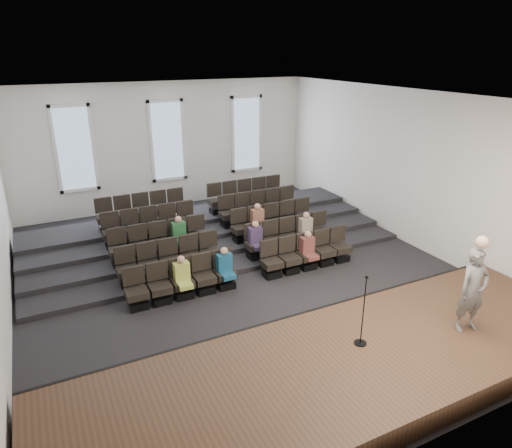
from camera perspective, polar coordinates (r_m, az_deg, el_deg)
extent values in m
plane|color=black|center=(13.47, -1.97, -6.13)|extent=(14.00, 14.00, 0.00)
cube|color=white|center=(12.03, -2.28, 15.60)|extent=(12.00, 14.00, 0.02)
cube|color=silver|center=(18.96, -11.03, 9.61)|extent=(12.00, 0.04, 5.00)
cube|color=silver|center=(7.26, 21.89, -10.92)|extent=(12.00, 0.04, 5.00)
cube|color=silver|center=(15.87, 18.24, 6.73)|extent=(0.04, 14.00, 5.00)
cube|color=#452B1D|center=(9.64, 11.30, -17.21)|extent=(11.80, 3.60, 0.50)
cube|color=black|center=(10.80, 5.54, -12.19)|extent=(11.80, 0.06, 0.52)
cube|color=black|center=(15.38, -5.57, -2.29)|extent=(11.80, 4.80, 0.15)
cube|color=black|center=(15.81, -6.27, -1.36)|extent=(11.80, 3.75, 0.30)
cube|color=black|center=(16.24, -6.93, -0.48)|extent=(11.80, 2.70, 0.45)
cube|color=black|center=(16.68, -7.55, 0.36)|extent=(11.80, 1.65, 0.60)
cube|color=black|center=(12.10, -14.53, -9.70)|extent=(0.47, 0.43, 0.20)
cube|color=black|center=(11.95, -14.67, -8.42)|extent=(0.55, 0.50, 0.19)
cube|color=black|center=(11.95, -15.07, -6.24)|extent=(0.55, 0.08, 0.50)
cube|color=black|center=(12.21, -11.76, -9.16)|extent=(0.47, 0.43, 0.20)
cube|color=black|center=(12.06, -11.87, -7.88)|extent=(0.55, 0.50, 0.19)
cube|color=black|center=(12.05, -12.28, -5.73)|extent=(0.55, 0.08, 0.50)
cube|color=black|center=(12.34, -9.05, -8.61)|extent=(0.47, 0.43, 0.20)
cube|color=black|center=(12.19, -9.13, -7.34)|extent=(0.55, 0.50, 0.19)
cube|color=black|center=(12.18, -9.55, -5.21)|extent=(0.55, 0.08, 0.50)
cube|color=black|center=(12.50, -6.41, -8.05)|extent=(0.47, 0.43, 0.20)
cube|color=black|center=(12.35, -6.47, -6.80)|extent=(0.55, 0.50, 0.19)
cube|color=black|center=(12.34, -6.88, -4.70)|extent=(0.55, 0.08, 0.50)
cube|color=black|center=(12.68, -3.85, -7.50)|extent=(0.47, 0.43, 0.20)
cube|color=black|center=(12.54, -3.88, -6.25)|extent=(0.55, 0.50, 0.19)
cube|color=black|center=(12.53, -4.30, -4.19)|extent=(0.55, 0.08, 0.50)
cube|color=black|center=(13.23, 1.99, -6.17)|extent=(0.47, 0.43, 0.20)
cube|color=black|center=(13.09, 2.00, -4.96)|extent=(0.55, 0.50, 0.19)
cube|color=black|center=(13.08, 1.59, -2.99)|extent=(0.55, 0.08, 0.50)
cube|color=black|center=(13.50, 4.24, -5.64)|extent=(0.47, 0.43, 0.20)
cube|color=black|center=(13.36, 4.28, -4.45)|extent=(0.55, 0.50, 0.19)
cube|color=black|center=(13.35, 3.87, -2.52)|extent=(0.55, 0.08, 0.50)
cube|color=black|center=(13.78, 6.40, -5.12)|extent=(0.47, 0.43, 0.20)
cube|color=black|center=(13.65, 6.46, -3.95)|extent=(0.55, 0.50, 0.19)
cube|color=black|center=(13.64, 6.05, -2.06)|extent=(0.55, 0.08, 0.50)
cube|color=black|center=(14.09, 8.47, -4.61)|extent=(0.47, 0.43, 0.20)
cube|color=black|center=(13.96, 8.54, -3.47)|extent=(0.55, 0.50, 0.19)
cube|color=black|center=(13.95, 8.14, -1.62)|extent=(0.55, 0.08, 0.50)
cube|color=black|center=(14.41, 10.44, -4.13)|extent=(0.47, 0.43, 0.20)
cube|color=black|center=(14.29, 10.53, -3.00)|extent=(0.55, 0.50, 0.19)
cube|color=black|center=(14.28, 10.14, -1.20)|extent=(0.55, 0.08, 0.50)
cube|color=black|center=(12.94, -15.62, -6.92)|extent=(0.47, 0.43, 0.20)
cube|color=black|center=(12.80, -15.76, -5.69)|extent=(0.55, 0.50, 0.19)
cube|color=black|center=(12.82, -16.13, -3.67)|extent=(0.55, 0.08, 0.50)
cube|color=black|center=(13.04, -13.04, -6.44)|extent=(0.47, 0.43, 0.20)
cube|color=black|center=(12.90, -13.15, -5.22)|extent=(0.55, 0.50, 0.19)
cube|color=black|center=(12.92, -13.52, -3.21)|extent=(0.55, 0.08, 0.50)
cube|color=black|center=(13.16, -10.50, -5.96)|extent=(0.47, 0.43, 0.20)
cube|color=black|center=(13.02, -10.59, -4.75)|extent=(0.55, 0.50, 0.19)
cube|color=black|center=(13.04, -10.97, -2.76)|extent=(0.55, 0.08, 0.50)
cube|color=black|center=(13.31, -8.01, -5.48)|extent=(0.47, 0.43, 0.20)
cube|color=black|center=(13.17, -8.08, -4.27)|extent=(0.55, 0.50, 0.19)
cube|color=black|center=(13.19, -8.47, -2.31)|extent=(0.55, 0.08, 0.50)
cube|color=black|center=(13.48, -5.60, -5.00)|extent=(0.47, 0.43, 0.20)
cube|color=black|center=(13.35, -5.64, -3.80)|extent=(0.55, 0.50, 0.19)
cube|color=black|center=(13.36, -6.03, -1.87)|extent=(0.55, 0.08, 0.50)
cube|color=black|center=(14.00, -0.04, -3.86)|extent=(0.47, 0.43, 0.20)
cube|color=black|center=(13.87, -0.04, -2.70)|extent=(0.55, 0.50, 0.19)
cube|color=black|center=(13.89, -0.43, -0.84)|extent=(0.55, 0.08, 0.50)
cube|color=black|center=(14.25, 2.12, -3.40)|extent=(0.47, 0.43, 0.20)
cube|color=black|center=(14.13, 2.14, -2.26)|extent=(0.55, 0.50, 0.19)
cube|color=black|center=(14.14, 1.76, -0.43)|extent=(0.55, 0.08, 0.50)
cube|color=black|center=(14.52, 4.21, -2.96)|extent=(0.47, 0.43, 0.20)
cube|color=black|center=(14.40, 4.24, -1.83)|extent=(0.55, 0.50, 0.19)
cube|color=black|center=(14.41, 3.86, -0.04)|extent=(0.55, 0.08, 0.50)
cube|color=black|center=(14.82, 6.22, -2.53)|extent=(0.47, 0.43, 0.20)
cube|color=black|center=(14.69, 6.26, -1.42)|extent=(0.55, 0.50, 0.19)
cube|color=black|center=(14.71, 5.89, 0.33)|extent=(0.55, 0.08, 0.50)
cube|color=black|center=(15.12, 8.14, -2.11)|extent=(0.47, 0.43, 0.20)
cube|color=black|center=(15.01, 8.20, -1.03)|extent=(0.55, 0.50, 0.19)
cube|color=black|center=(15.02, 7.83, 0.69)|extent=(0.55, 0.08, 0.50)
cube|color=black|center=(13.81, -16.57, -4.49)|extent=(0.47, 0.42, 0.20)
cube|color=black|center=(13.68, -16.70, -3.31)|extent=(0.55, 0.50, 0.19)
cube|color=black|center=(13.72, -17.04, -1.42)|extent=(0.55, 0.08, 0.50)
cube|color=black|center=(13.90, -14.15, -4.06)|extent=(0.47, 0.42, 0.20)
cube|color=black|center=(13.77, -14.26, -2.89)|extent=(0.55, 0.50, 0.19)
cube|color=black|center=(13.81, -14.61, -1.01)|extent=(0.55, 0.08, 0.50)
cube|color=black|center=(14.02, -11.76, -3.63)|extent=(0.47, 0.42, 0.20)
cube|color=black|center=(13.89, -11.86, -2.47)|extent=(0.55, 0.50, 0.19)
cube|color=black|center=(13.93, -12.21, -0.61)|extent=(0.55, 0.08, 0.50)
cube|color=black|center=(14.16, -9.42, -3.21)|extent=(0.47, 0.42, 0.20)
cube|color=black|center=(14.03, -9.50, -2.05)|extent=(0.55, 0.50, 0.19)
cube|color=black|center=(14.07, -9.85, -0.21)|extent=(0.55, 0.08, 0.50)
cube|color=black|center=(14.32, -7.13, -2.78)|extent=(0.47, 0.42, 0.20)
cube|color=black|center=(14.20, -7.19, -1.64)|extent=(0.55, 0.50, 0.19)
cube|color=black|center=(14.23, -7.55, 0.18)|extent=(0.55, 0.08, 0.50)
cube|color=black|center=(14.81, -1.85, -1.79)|extent=(0.47, 0.42, 0.20)
cube|color=black|center=(14.69, -1.86, -0.68)|extent=(0.55, 0.50, 0.19)
cube|color=black|center=(14.72, -2.22, 1.08)|extent=(0.55, 0.08, 0.50)
cube|color=black|center=(15.04, 0.23, -1.40)|extent=(0.47, 0.42, 0.20)
cube|color=black|center=(14.93, 0.23, -0.30)|extent=(0.55, 0.50, 0.19)
cube|color=black|center=(14.96, -0.12, 1.43)|extent=(0.55, 0.08, 0.50)
cube|color=black|center=(15.30, 2.24, -1.01)|extent=(0.47, 0.42, 0.20)
cube|color=black|center=(15.19, 2.26, 0.07)|extent=(0.55, 0.50, 0.19)
cube|color=black|center=(15.22, 1.90, 1.76)|extent=(0.55, 0.08, 0.50)
cube|color=black|center=(15.58, 4.18, -0.64)|extent=(0.47, 0.42, 0.20)
cube|color=black|center=(15.47, 4.21, 0.42)|extent=(0.55, 0.50, 0.19)
cube|color=black|center=(15.50, 3.86, 2.09)|extent=(0.55, 0.08, 0.50)
cube|color=black|center=(15.87, 6.05, -0.28)|extent=(0.47, 0.42, 0.20)
cube|color=black|center=(15.76, 6.09, 0.77)|extent=(0.55, 0.50, 0.19)
cube|color=black|center=(15.79, 5.75, 2.40)|extent=(0.55, 0.08, 0.50)
cube|color=black|center=(14.70, -17.40, -2.34)|extent=(0.47, 0.42, 0.20)
cube|color=black|center=(14.59, -17.53, -1.22)|extent=(0.55, 0.50, 0.19)
cube|color=black|center=(14.64, -17.84, 0.54)|extent=(0.55, 0.08, 0.50)
cube|color=black|center=(14.79, -15.12, -1.95)|extent=(0.47, 0.42, 0.20)
cube|color=black|center=(14.67, -15.23, -0.84)|extent=(0.55, 0.50, 0.19)
cube|color=black|center=(14.73, -15.55, 0.91)|extent=(0.55, 0.08, 0.50)
cube|color=black|center=(14.90, -12.87, -1.57)|extent=(0.47, 0.42, 0.20)
cube|color=black|center=(14.78, -12.97, -0.46)|extent=(0.55, 0.50, 0.19)
cube|color=black|center=(14.83, -13.30, 1.28)|extent=(0.55, 0.08, 0.50)
cube|color=black|center=(15.03, -10.66, -1.19)|extent=(0.47, 0.42, 0.20)
cube|color=black|center=(14.92, -10.74, -0.09)|extent=(0.55, 0.50, 0.19)
cube|color=black|center=(14.97, -11.07, 1.64)|extent=(0.55, 0.08, 0.50)
cube|color=black|center=(15.18, -8.49, -0.82)|extent=(0.47, 0.42, 0.20)
cube|color=black|center=(15.07, -8.56, 0.28)|extent=(0.55, 0.50, 0.19)
cube|color=black|center=(15.12, -8.89, 1.98)|extent=(0.55, 0.08, 0.50)
cube|color=black|center=(15.64, -3.46, 0.06)|extent=(0.47, 0.42, 0.20)
cube|color=black|center=(15.53, -3.48, 1.13)|extent=(0.55, 0.50, 0.19)
cube|color=black|center=(15.58, -3.82, 2.78)|extent=(0.55, 0.08, 0.50)
cube|color=black|center=(15.87, -1.46, 0.41)|extent=(0.47, 0.42, 0.20)
cube|color=black|center=(15.76, -1.47, 1.46)|extent=(0.55, 0.50, 0.19)
cube|color=black|center=(15.81, -1.81, 3.09)|extent=(0.55, 0.08, 0.50)
cube|color=black|center=(16.11, 0.47, 0.74)|extent=(0.47, 0.42, 0.20)
cube|color=black|center=(16.01, 0.47, 1.78)|extent=(0.55, 0.50, 0.19)
cube|color=black|center=(16.06, 0.14, 3.38)|extent=(0.55, 0.08, 0.50)
cube|color=black|center=(16.38, 2.34, 1.07)|extent=(0.47, 0.42, 0.20)
cube|color=black|center=(16.27, 2.36, 2.09)|extent=(0.55, 0.50, 0.19)
cube|color=black|center=(16.32, 2.03, 3.67)|extent=(0.55, 0.08, 0.50)
cube|color=black|center=(16.66, 4.16, 1.38)|extent=(0.47, 0.42, 0.20)
cube|color=black|center=(16.56, 4.19, 2.39)|extent=(0.55, 0.50, 0.19)
cube|color=black|center=(16.60, 3.86, 3.94)|extent=(0.55, 0.08, 0.50)
cube|color=black|center=(15.62, -18.13, -0.44)|extent=(0.47, 0.42, 0.20)
cube|color=black|center=(15.51, -18.25, 0.62)|extent=(0.55, 0.50, 0.19)
cube|color=black|center=(15.58, -18.55, 2.27)|extent=(0.55, 0.08, 0.50)
cube|color=black|center=(15.70, -15.98, -0.09)|extent=(0.47, 0.42, 0.20)
cube|color=black|center=(15.59, -16.09, 0.97)|extent=(0.55, 0.50, 0.19)
cube|color=black|center=(15.66, -16.39, 2.61)|extent=(0.55, 0.08, 0.50)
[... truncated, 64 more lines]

